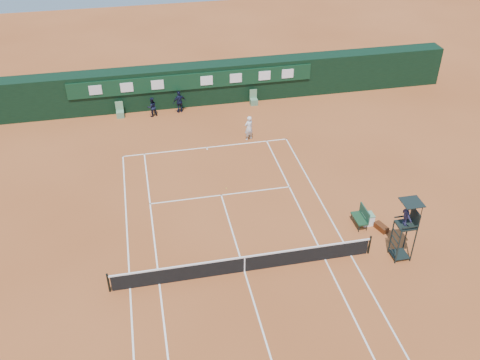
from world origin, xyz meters
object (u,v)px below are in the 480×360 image
tennis_net (244,264)px  cooler (368,219)px  umpire_chair (407,218)px  player_bench (362,216)px  player (249,128)px

tennis_net → cooler: (7.28, 2.22, -0.18)m
tennis_net → umpire_chair: 8.05m
cooler → player_bench: bearing=-177.8°
tennis_net → cooler: 7.61m
player → player_bench: bearing=89.2°
tennis_net → cooler: tennis_net is taller
tennis_net → player_bench: 7.23m
umpire_chair → tennis_net: bearing=175.9°
umpire_chair → player_bench: (-0.90, 2.76, -1.86)m
tennis_net → umpire_chair: bearing=-4.1°
umpire_chair → player: bearing=110.4°
player_bench → player: size_ratio=0.68×
player_bench → player: (-3.92, 10.18, 0.28)m
tennis_net → player_bench: size_ratio=10.75×
player_bench → player: bearing=111.0°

